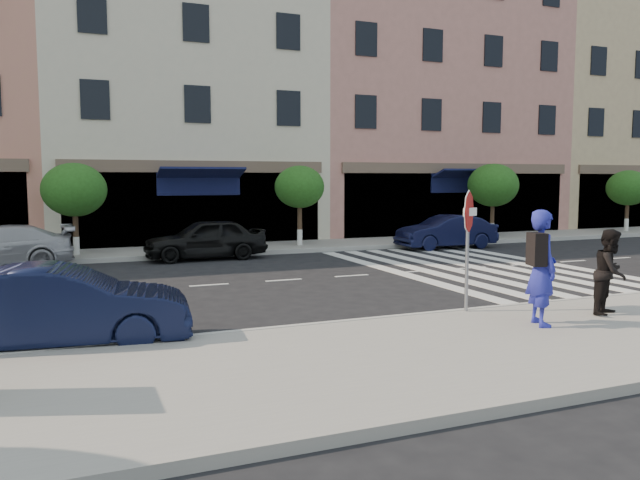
# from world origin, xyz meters

# --- Properties ---
(ground) EXTENTS (120.00, 120.00, 0.00)m
(ground) POSITION_xyz_m (0.00, 0.00, 0.00)
(ground) COLOR black
(ground) RESTS_ON ground
(sidewalk_near) EXTENTS (60.00, 4.50, 0.15)m
(sidewalk_near) POSITION_xyz_m (0.00, -3.75, 0.07)
(sidewalk_near) COLOR gray
(sidewalk_near) RESTS_ON ground
(sidewalk_far) EXTENTS (60.00, 3.00, 0.15)m
(sidewalk_far) POSITION_xyz_m (0.00, 11.00, 0.07)
(sidewalk_far) COLOR gray
(sidewalk_far) RESTS_ON ground
(building_centre) EXTENTS (11.00, 9.00, 11.00)m
(building_centre) POSITION_xyz_m (-0.50, 17.00, 5.50)
(building_centre) COLOR beige
(building_centre) RESTS_ON ground
(building_east_mid) EXTENTS (13.00, 9.00, 13.00)m
(building_east_mid) POSITION_xyz_m (11.50, 17.00, 6.50)
(building_east_mid) COLOR tan
(building_east_mid) RESTS_ON ground
(building_east_far) EXTENTS (12.00, 9.00, 12.00)m
(building_east_far) POSITION_xyz_m (24.00, 17.00, 6.00)
(building_east_far) COLOR #D5B888
(building_east_far) RESTS_ON ground
(street_tree_wb) EXTENTS (2.10, 2.10, 3.06)m
(street_tree_wb) POSITION_xyz_m (-5.00, 10.80, 2.31)
(street_tree_wb) COLOR #473323
(street_tree_wb) RESTS_ON sidewalk_far
(street_tree_c) EXTENTS (1.90, 1.90, 3.04)m
(street_tree_c) POSITION_xyz_m (3.00, 10.80, 2.36)
(street_tree_c) COLOR #473323
(street_tree_c) RESTS_ON sidewalk_far
(street_tree_ea) EXTENTS (2.20, 2.20, 3.19)m
(street_tree_ea) POSITION_xyz_m (12.00, 10.80, 2.39)
(street_tree_ea) COLOR #473323
(street_tree_ea) RESTS_ON sidewalk_far
(street_tree_eb) EXTENTS (2.00, 2.00, 2.94)m
(street_tree_eb) POSITION_xyz_m (20.00, 10.80, 2.22)
(street_tree_eb) COLOR #473323
(street_tree_eb) RESTS_ON sidewalk_far
(stop_sign) EXTENTS (0.78, 0.33, 2.33)m
(stop_sign) POSITION_xyz_m (1.77, -1.67, 1.86)
(stop_sign) COLOR gray
(stop_sign) RESTS_ON sidewalk_near
(photographer) EXTENTS (0.68, 0.85, 2.02)m
(photographer) POSITION_xyz_m (2.29, -3.09, 1.16)
(photographer) COLOR #21259B
(photographer) RESTS_ON sidewalk_near
(walker) EXTENTS (0.97, 0.89, 1.61)m
(walker) POSITION_xyz_m (4.10, -2.90, 0.96)
(walker) COLOR black
(walker) RESTS_ON sidewalk_near
(car_near_mid) EXTENTS (4.18, 1.89, 1.33)m
(car_near_mid) POSITION_xyz_m (-5.45, -0.92, 0.67)
(car_near_mid) COLOR black
(car_near_mid) RESTS_ON ground
(car_far_mid) EXTENTS (4.05, 1.69, 1.37)m
(car_far_mid) POSITION_xyz_m (-1.00, 9.10, 0.69)
(car_far_mid) COLOR black
(car_far_mid) RESTS_ON ground
(car_far_right) EXTENTS (3.93, 1.42, 1.29)m
(car_far_right) POSITION_xyz_m (8.29, 8.78, 0.64)
(car_far_right) COLOR black
(car_far_right) RESTS_ON ground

